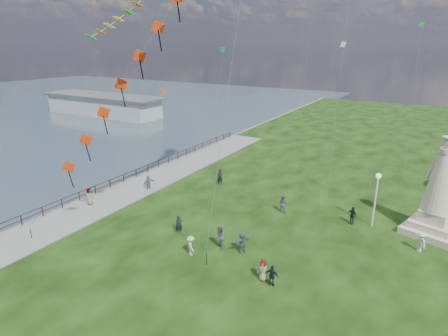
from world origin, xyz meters
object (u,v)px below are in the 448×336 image
Objects in this scene: pier_pavilion at (103,105)px; person_7 at (283,203)px; person_4 at (263,270)px; person_5 at (149,183)px; person_8 at (420,242)px; statue at (438,199)px; person_2 at (191,246)px; person_3 at (272,275)px; person_9 at (352,215)px; person_11 at (242,242)px; person_0 at (179,224)px; person_1 at (219,237)px; person_10 at (89,197)px; lamppost at (377,189)px; person_6 at (220,177)px.

pier_pavilion is 18.12× the size of person_7.
person_7 is (-2.85, 10.56, 0.06)m from person_4.
person_7 is at bearing -71.92° from person_5.
person_8 is at bearing 45.43° from person_4.
statue reaches higher than person_7.
person_2 is 17.06m from person_8.
person_7 reaches higher than person_5.
pier_pavilion is 69.35m from person_3.
person_7 is (-3.60, 10.77, 0.09)m from person_3.
statue reaches higher than person_9.
person_3 is at bearing 118.66° from person_7.
person_3 is at bearing -107.39° from statue.
person_5 is 15.58m from person_11.
statue is 12.56m from person_7.
person_9 is at bearing -162.83° from person_7.
person_8 is at bearing 4.21° from person_9.
person_0 is at bearing -117.81° from person_9.
person_10 is (-14.89, 0.57, -0.12)m from person_1.
person_7 is at bearing 103.59° from person_4.
person_3 is 0.88× the size of person_11.
person_9 is 0.94× the size of person_11.
person_5 is 25.77m from person_8.
person_2 is 6.63m from person_3.
person_11 is at bearing -103.31° from person_8.
lamppost reaches higher than person_1.
person_2 reaches higher than person_5.
person_3 is (6.62, -0.40, -0.02)m from person_2.
person_1 is (52.13, -36.62, -0.90)m from pier_pavilion.
pier_pavilion is at bearing -95.54° from person_11.
person_2 is at bearing -73.10° from person_1.
person_0 is at bearing -37.02° from pier_pavilion.
person_3 is at bearing 29.67° from person_1.
person_10 is 0.96× the size of person_11.
person_3 is (5.29, -2.24, -0.19)m from person_1.
person_8 is at bearing -109.23° from person_2.
person_5 reaches higher than person_3.
person_11 is (1.74, 0.37, -0.09)m from person_1.
person_0 is 4.11m from person_1.
lamppost is 2.88× the size of person_7.
pier_pavilion is 19.31× the size of person_0.
lamppost is 12.31m from person_11.
person_11 reaches higher than person_5.
pier_pavilion reaches higher than person_7.
statue is 5.13× the size of person_8.
person_3 is 0.94× the size of person_8.
person_7 is 0.98× the size of person_11.
person_1 reaches higher than person_0.
person_7 is at bearing -42.33° from person_6.
person_0 is at bearing -134.05° from statue.
person_5 is (-8.52, 6.04, -0.02)m from person_0.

